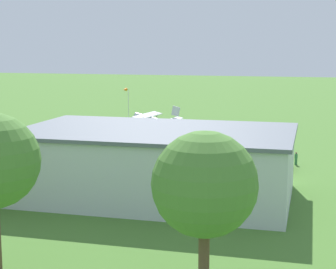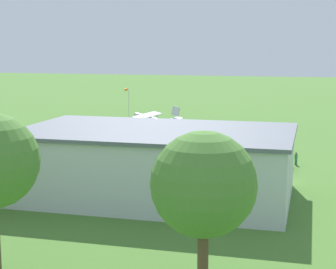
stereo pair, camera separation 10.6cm
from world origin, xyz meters
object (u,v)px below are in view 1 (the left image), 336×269
Objects in this scene: car_black at (5,148)px; windsock at (125,93)px; car_blue at (49,149)px; person_walking_on_apron at (213,159)px; person_watching_takeoff at (285,169)px; biplane at (155,121)px; car_green at (128,155)px; tree_by_windsock at (205,185)px; hangar at (156,163)px; car_grey at (283,163)px; person_near_hangar_door at (208,157)px; person_crossing_taxiway at (296,158)px; person_at_fence_line at (114,150)px; car_silver at (89,151)px.

windsock is at bearing -100.89° from car_black.
car_blue is at bearing 90.33° from windsock.
person_walking_on_apron is 9.83m from person_watching_takeoff.
biplane reaches higher than car_green.
biplane reaches higher than car_black.
tree_by_windsock reaches higher than windsock.
car_grey is at bearing -126.04° from hangar.
person_near_hangar_door is 0.97× the size of person_crossing_taxiway.
windsock is (20.28, -47.18, 2.74)m from hangar.
car_green is 2.33× the size of person_at_fence_line.
car_green is 4.07m from person_at_fence_line.
car_blue is 0.49× the size of tree_by_windsock.
car_blue is 0.69× the size of windsock.
person_watching_takeoff is 10.96m from person_near_hangar_door.
car_green is at bearing 176.81° from car_blue.
windsock is at bearing -53.74° from person_walking_on_apron.
hangar is at bearing 53.96° from car_grey.
hangar is 17.64m from car_green.
car_blue is at bearing 13.07° from person_at_fence_line.
car_silver is (6.00, -1.20, -0.04)m from car_green.
windsock is (0.18, -31.21, 5.25)m from car_blue.
biplane is 21.98m from person_watching_takeoff.
windsock is (22.07, -30.22, 5.34)m from person_near_hangar_door.
person_crossing_taxiway is (-24.05, -0.93, -0.06)m from person_at_fence_line.
tree_by_windsock is at bearing 113.50° from windsock.
car_blue is (20.10, -15.97, -2.50)m from hangar.
tree_by_windsock is (-23.48, 36.94, 5.93)m from car_silver.
biplane is at bearing -130.22° from person_at_fence_line.
person_at_fence_line reaches higher than person_near_hangar_door.
car_green is (19.66, 0.20, 0.03)m from car_grey.
tree_by_windsock reaches higher than person_near_hangar_door.
person_walking_on_apron is (8.70, -0.48, -0.06)m from car_grey.
car_grey reaches higher than car_black.
car_black is at bearing 0.37° from car_grey.
car_grey is 25.68m from car_silver.
hangar is 30.62m from car_black.
person_walking_on_apron is at bearing 178.24° from car_silver.
person_crossing_taxiway is (-39.02, -3.63, -0.00)m from car_black.
car_blue is 22.70m from person_walking_on_apron.
person_at_fence_line reaches higher than car_grey.
person_crossing_taxiway is (-20.98, -3.59, -0.05)m from car_green.
person_crossing_taxiway is at bearing 139.31° from windsock.
car_blue is 8.89m from person_at_fence_line.
car_silver is 3.18× the size of person_walking_on_apron.
windsock reaches higher than person_walking_on_apron.
hangar reaches higher than biplane.
tree_by_windsock is (-7.33, 37.38, 5.97)m from person_near_hangar_door.
car_green reaches higher than person_crossing_taxiway.
person_at_fence_line is at bearing -13.98° from person_watching_takeoff.
biplane is 1.77× the size of car_grey.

